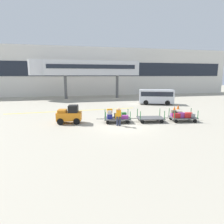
{
  "coord_description": "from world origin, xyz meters",
  "views": [
    {
      "loc": [
        -4.33,
        -14.99,
        4.13
      ],
      "look_at": [
        -0.52,
        1.82,
        0.83
      ],
      "focal_mm": 30.86,
      "sensor_mm": 36.0,
      "label": 1
    }
  ],
  "objects": [
    {
      "name": "ground_plane",
      "position": [
        0.0,
        0.0,
        0.0
      ],
      "size": [
        120.0,
        120.0,
        0.0
      ],
      "primitive_type": "plane",
      "color": "#A8A08E"
    },
    {
      "name": "baggage_cart_lead",
      "position": [
        -0.26,
        1.19,
        0.52
      ],
      "size": [
        3.08,
        1.73,
        1.18
      ],
      "color": "#4C4C4F",
      "rests_on": "ground_plane"
    },
    {
      "name": "baggage_handler",
      "position": [
        -0.38,
        -0.04,
        0.87
      ],
      "size": [
        0.49,
        0.5,
        1.56
      ],
      "color": "#2D334C",
      "rests_on": "ground_plane"
    },
    {
      "name": "baggage_tug",
      "position": [
        -4.31,
        1.8,
        0.75
      ],
      "size": [
        2.24,
        1.5,
        1.58
      ],
      "color": "orange",
      "rests_on": "ground_plane"
    },
    {
      "name": "apron_lead_line",
      "position": [
        -3.77,
        7.8,
        0.0
      ],
      "size": [
        15.02,
        0.98,
        0.01
      ],
      "primitive_type": "cube",
      "rotation": [
        0.0,
        0.0,
        0.05
      ],
      "color": "yellow",
      "rests_on": "ground_plane"
    },
    {
      "name": "baggage_cart_tail",
      "position": [
        5.7,
        0.28,
        0.51
      ],
      "size": [
        3.08,
        1.73,
        1.1
      ],
      "color": "#4C4C4F",
      "rests_on": "ground_plane"
    },
    {
      "name": "safety_cone_near",
      "position": [
        8.84,
        6.1,
        0.28
      ],
      "size": [
        0.36,
        0.36,
        0.55
      ],
      "primitive_type": "cone",
      "color": "#EA590F",
      "rests_on": "ground_plane"
    },
    {
      "name": "shuttle_van",
      "position": [
        8.01,
        10.59,
        1.23
      ],
      "size": [
        5.16,
        3.4,
        2.1
      ],
      "color": "silver",
      "rests_on": "ground_plane"
    },
    {
      "name": "baggage_cart_middle",
      "position": [
        2.77,
        0.71,
        0.35
      ],
      "size": [
        3.08,
        1.73,
        1.1
      ],
      "color": "#4C4C4F",
      "rests_on": "ground_plane"
    },
    {
      "name": "jet_bridge",
      "position": [
        -1.81,
        19.99,
        5.35
      ],
      "size": [
        19.12,
        3.0,
        6.71
      ],
      "color": "silver",
      "rests_on": "ground_plane"
    },
    {
      "name": "terminal_building",
      "position": [
        0.0,
        25.98,
        4.88
      ],
      "size": [
        63.74,
        2.51,
        9.75
      ],
      "color": "silver",
      "rests_on": "ground_plane"
    },
    {
      "name": "safety_cone_far",
      "position": [
        7.81,
        5.2,
        0.28
      ],
      "size": [
        0.36,
        0.36,
        0.55
      ],
      "primitive_type": "cone",
      "color": "#EA590F",
      "rests_on": "ground_plane"
    }
  ]
}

